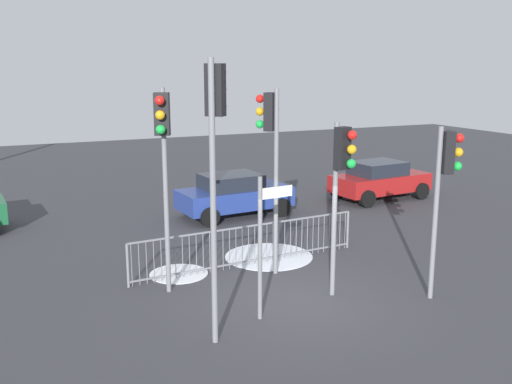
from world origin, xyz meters
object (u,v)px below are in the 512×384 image
(traffic_light_rear_left, at_px, (215,139))
(direction_sign_post, at_px, (263,240))
(traffic_light_foreground_right, at_px, (341,171))
(car_red_far, at_px, (379,179))
(traffic_light_mid_right, at_px, (271,140))
(car_blue_mid, at_px, (234,194))
(traffic_light_mid_left, at_px, (163,146))
(traffic_light_rear_right, at_px, (445,174))

(traffic_light_rear_left, xyz_separation_m, direction_sign_post, (1.16, 0.49, -2.12))
(traffic_light_foreground_right, relative_size, car_red_far, 0.98)
(traffic_light_rear_left, bearing_deg, direction_sign_post, 67.40)
(traffic_light_mid_right, xyz_separation_m, car_blue_mid, (1.32, 5.54, -2.55))
(traffic_light_mid_left, height_order, car_red_far, traffic_light_mid_left)
(traffic_light_mid_right, relative_size, car_blue_mid, 1.15)
(direction_sign_post, height_order, car_red_far, direction_sign_post)
(traffic_light_mid_right, distance_m, traffic_light_rear_right, 4.04)
(traffic_light_mid_right, xyz_separation_m, traffic_light_mid_left, (-2.70, -0.29, 0.04))
(direction_sign_post, bearing_deg, traffic_light_rear_left, -163.19)
(traffic_light_mid_right, relative_size, direction_sign_post, 1.54)
(traffic_light_mid_right, bearing_deg, traffic_light_mid_left, 140.58)
(traffic_light_rear_right, bearing_deg, car_blue_mid, -153.81)
(traffic_light_mid_right, distance_m, car_blue_mid, 6.24)
(traffic_light_mid_right, relative_size, traffic_light_foreground_right, 1.17)
(traffic_light_mid_right, height_order, direction_sign_post, traffic_light_mid_right)
(traffic_light_rear_left, distance_m, direction_sign_post, 2.47)
(traffic_light_mid_left, distance_m, car_red_far, 12.02)
(traffic_light_mid_left, distance_m, car_blue_mid, 7.55)
(traffic_light_rear_right, bearing_deg, traffic_light_rear_left, -74.30)
(car_red_far, bearing_deg, traffic_light_rear_left, -144.89)
(traffic_light_mid_right, xyz_separation_m, direction_sign_post, (-1.31, -2.36, -1.66))
(traffic_light_mid_right, bearing_deg, traffic_light_foreground_right, -116.91)
(traffic_light_rear_left, distance_m, car_red_far, 13.39)
(direction_sign_post, relative_size, car_blue_mid, 0.75)
(traffic_light_mid_left, bearing_deg, traffic_light_mid_right, -149.45)
(car_red_far, relative_size, car_blue_mid, 1.01)
(traffic_light_rear_right, distance_m, car_red_far, 10.07)
(traffic_light_mid_left, xyz_separation_m, car_red_far, (10.12, 5.95, -2.60))
(car_red_far, bearing_deg, traffic_light_mid_left, -155.16)
(car_red_far, bearing_deg, car_blue_mid, 175.45)
(direction_sign_post, bearing_deg, car_blue_mid, 65.31)
(traffic_light_rear_left, bearing_deg, car_red_far, 85.05)
(traffic_light_foreground_right, height_order, car_red_far, traffic_light_foreground_right)
(traffic_light_rear_right, relative_size, car_red_far, 0.96)
(traffic_light_mid_left, distance_m, traffic_light_rear_right, 6.04)
(traffic_light_mid_right, distance_m, direction_sign_post, 3.18)
(traffic_light_mid_right, relative_size, traffic_light_mid_left, 0.99)
(traffic_light_rear_left, height_order, traffic_light_foreground_right, traffic_light_rear_left)
(traffic_light_mid_right, relative_size, car_red_far, 1.15)
(traffic_light_rear_right, distance_m, traffic_light_rear_left, 5.24)
(traffic_light_rear_right, height_order, traffic_light_foreground_right, traffic_light_foreground_right)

